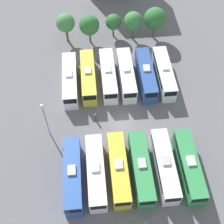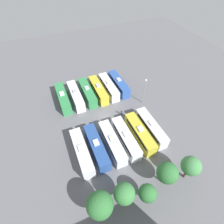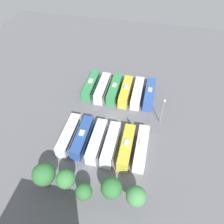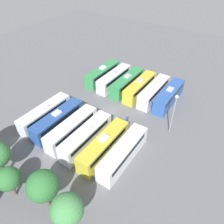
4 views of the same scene
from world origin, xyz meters
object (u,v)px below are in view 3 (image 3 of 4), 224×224
at_px(bus_3, 114,89).
at_px(bus_5, 91,85).
at_px(bus_9, 97,141).
at_px(worker_person, 129,121).
at_px(bus_11, 69,135).
at_px(tree_4, 44,174).
at_px(bus_7, 126,147).
at_px(bus_10, 82,137).
at_px(tree_3, 66,179).
at_px(bus_8, 111,144).
at_px(bus_2, 126,91).
at_px(bus_1, 137,93).
at_px(light_pole, 163,108).
at_px(tree_2, 84,192).
at_px(bus_4, 103,88).
at_px(bus_6, 141,148).
at_px(tree_0, 136,196).
at_px(tree_1, 111,188).
at_px(bus_0, 149,94).

distance_m(bus_3, bus_5, 7.37).
distance_m(bus_9, worker_person, 10.84).
bearing_deg(bus_11, tree_4, 89.22).
bearing_deg(bus_7, bus_10, -2.37).
bearing_deg(bus_3, bus_5, -2.49).
bearing_deg(tree_3, bus_8, -117.73).
relative_size(worker_person, tree_4, 0.26).
distance_m(bus_2, bus_8, 19.39).
bearing_deg(bus_10, bus_1, -119.30).
relative_size(bus_11, light_pole, 1.40).
bearing_deg(bus_9, tree_2, 94.94).
bearing_deg(bus_9, tree_3, 76.70).
height_order(bus_10, tree_4, tree_4).
height_order(bus_4, tree_2, tree_2).
relative_size(bus_6, tree_0, 1.72).
bearing_deg(tree_1, tree_2, 16.76).
bearing_deg(bus_0, bus_10, 53.57).
distance_m(bus_7, tree_2, 14.62).
relative_size(bus_1, worker_person, 6.32).
relative_size(bus_0, bus_7, 1.00).
bearing_deg(bus_2, bus_5, -2.63).
distance_m(bus_10, bus_11, 3.47).
bearing_deg(bus_0, bus_7, 80.42).
relative_size(bus_9, tree_2, 2.19).
xyz_separation_m(bus_1, tree_0, (-4.00, 31.94, 2.92)).
bearing_deg(tree_0, worker_person, -77.85).
bearing_deg(bus_1, tree_4, 65.55).
height_order(tree_1, tree_4, tree_4).
bearing_deg(worker_person, tree_4, 56.49).
bearing_deg(tree_1, bus_9, -62.24).
bearing_deg(tree_3, bus_4, -88.72).
relative_size(bus_1, bus_8, 1.00).
bearing_deg(bus_4, bus_7, 118.89).
distance_m(bus_2, worker_person, 11.03).
relative_size(bus_4, worker_person, 6.32).
relative_size(bus_4, bus_8, 1.00).
distance_m(bus_8, light_pole, 15.95).
bearing_deg(light_pole, tree_2, 61.36).
relative_size(bus_2, tree_0, 1.72).
distance_m(bus_11, worker_person, 16.01).
xyz_separation_m(bus_8, bus_11, (10.60, -0.45, 0.00)).
relative_size(bus_1, bus_5, 1.00).
bearing_deg(bus_8, tree_0, 121.50).
xyz_separation_m(bus_5, tree_0, (-18.28, 32.29, 2.92)).
relative_size(bus_7, tree_1, 1.78).
bearing_deg(bus_11, tree_2, 121.37).
relative_size(bus_5, bus_10, 1.00).
bearing_deg(tree_0, tree_2, 4.74).
xyz_separation_m(bus_4, light_pole, (-17.92, 8.48, 3.75)).
bearing_deg(bus_7, bus_0, -99.58).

